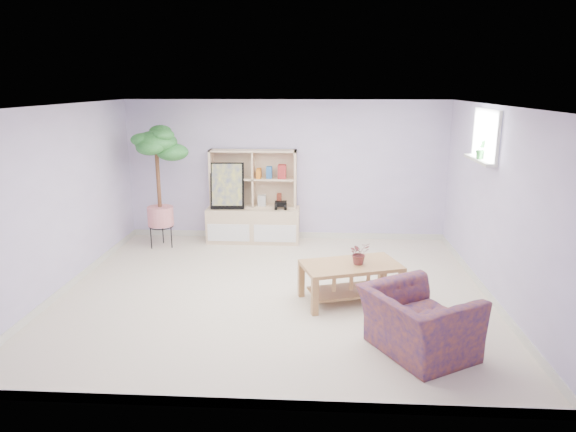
# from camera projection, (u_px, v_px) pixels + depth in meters

# --- Properties ---
(floor) EXTENTS (5.50, 5.00, 0.01)m
(floor) POSITION_uv_depth(u_px,v_px,m) (274.00, 292.00, 6.73)
(floor) COLOR beige
(floor) RESTS_ON ground
(ceiling) EXTENTS (5.50, 5.00, 0.01)m
(ceiling) POSITION_uv_depth(u_px,v_px,m) (273.00, 105.00, 6.13)
(ceiling) COLOR white
(ceiling) RESTS_ON walls
(walls) EXTENTS (5.51, 5.01, 2.40)m
(walls) POSITION_uv_depth(u_px,v_px,m) (274.00, 203.00, 6.43)
(walls) COLOR silver
(walls) RESTS_ON floor
(baseboard) EXTENTS (5.50, 5.00, 0.10)m
(baseboard) POSITION_uv_depth(u_px,v_px,m) (274.00, 289.00, 6.72)
(baseboard) COLOR silver
(baseboard) RESTS_ON floor
(window) EXTENTS (0.10, 0.98, 0.68)m
(window) POSITION_uv_depth(u_px,v_px,m) (486.00, 136.00, 6.66)
(window) COLOR #D3E3FF
(window) RESTS_ON walls
(window_sill) EXTENTS (0.14, 1.00, 0.04)m
(window_sill) POSITION_uv_depth(u_px,v_px,m) (479.00, 160.00, 6.74)
(window_sill) COLOR silver
(window_sill) RESTS_ON walls
(storage_unit) EXTENTS (1.58, 0.53, 1.58)m
(storage_unit) POSITION_uv_depth(u_px,v_px,m) (253.00, 197.00, 8.73)
(storage_unit) COLOR tan
(storage_unit) RESTS_ON floor
(poster) EXTENTS (0.57, 0.16, 0.79)m
(poster) POSITION_uv_depth(u_px,v_px,m) (227.00, 186.00, 8.64)
(poster) COLOR yellow
(poster) RESTS_ON storage_unit
(toy_truck) EXTENTS (0.30, 0.22, 0.15)m
(toy_truck) POSITION_uv_depth(u_px,v_px,m) (281.00, 205.00, 8.68)
(toy_truck) COLOR black
(toy_truck) RESTS_ON storage_unit
(coffee_table) EXTENTS (1.34, 0.99, 0.49)m
(coffee_table) POSITION_uv_depth(u_px,v_px,m) (350.00, 282.00, 6.42)
(coffee_table) COLOR #956133
(coffee_table) RESTS_ON floor
(table_plant) EXTENTS (0.32, 0.31, 0.28)m
(table_plant) POSITION_uv_depth(u_px,v_px,m) (359.00, 253.00, 6.32)
(table_plant) COLOR #17491C
(table_plant) RESTS_ON coffee_table
(floor_tree) EXTENTS (0.94, 0.94, 2.01)m
(floor_tree) POSITION_uv_depth(u_px,v_px,m) (159.00, 188.00, 8.37)
(floor_tree) COLOR #1C6824
(floor_tree) RESTS_ON floor
(armchair) EXTENTS (1.27, 1.32, 0.75)m
(armchair) POSITION_uv_depth(u_px,v_px,m) (419.00, 318.00, 5.14)
(armchair) COLOR navy
(armchair) RESTS_ON floor
(sill_plant) EXTENTS (0.14, 0.12, 0.25)m
(sill_plant) POSITION_uv_depth(u_px,v_px,m) (481.00, 149.00, 6.67)
(sill_plant) COLOR #1C6824
(sill_plant) RESTS_ON window_sill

